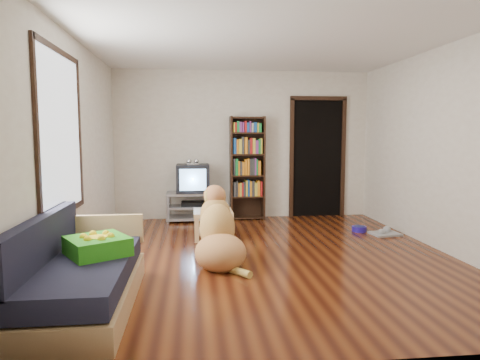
{
  "coord_description": "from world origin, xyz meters",
  "views": [
    {
      "loc": [
        -0.9,
        -5.06,
        1.48
      ],
      "look_at": [
        -0.29,
        0.4,
        0.9
      ],
      "focal_mm": 32.0,
      "sensor_mm": 36.0,
      "label": 1
    }
  ],
  "objects": [
    {
      "name": "ground",
      "position": [
        0.0,
        0.0,
        0.0
      ],
      "size": [
        5.0,
        5.0,
        0.0
      ],
      "primitive_type": "plane",
      "color": "#5E2910",
      "rests_on": "ground"
    },
    {
      "name": "ceiling",
      "position": [
        0.0,
        0.0,
        2.6
      ],
      "size": [
        5.0,
        5.0,
        0.0
      ],
      "primitive_type": "plane",
      "rotation": [
        3.14,
        0.0,
        0.0
      ],
      "color": "white",
      "rests_on": "ground"
    },
    {
      "name": "wall_back",
      "position": [
        0.0,
        2.5,
        1.3
      ],
      "size": [
        4.5,
        0.0,
        4.5
      ],
      "primitive_type": "plane",
      "rotation": [
        1.57,
        0.0,
        0.0
      ],
      "color": "silver",
      "rests_on": "ground"
    },
    {
      "name": "wall_front",
      "position": [
        0.0,
        -2.5,
        1.3
      ],
      "size": [
        4.5,
        0.0,
        4.5
      ],
      "primitive_type": "plane",
      "rotation": [
        -1.57,
        0.0,
        0.0
      ],
      "color": "silver",
      "rests_on": "ground"
    },
    {
      "name": "wall_left",
      "position": [
        -2.25,
        0.0,
        1.3
      ],
      "size": [
        0.0,
        5.0,
        5.0
      ],
      "primitive_type": "plane",
      "rotation": [
        1.57,
        0.0,
        1.57
      ],
      "color": "silver",
      "rests_on": "ground"
    },
    {
      "name": "wall_right",
      "position": [
        2.25,
        0.0,
        1.3
      ],
      "size": [
        0.0,
        5.0,
        5.0
      ],
      "primitive_type": "plane",
      "rotation": [
        1.57,
        0.0,
        -1.57
      ],
      "color": "silver",
      "rests_on": "ground"
    },
    {
      "name": "green_cushion",
      "position": [
        -1.75,
        -1.23,
        0.5
      ],
      "size": [
        0.66,
        0.66,
        0.16
      ],
      "primitive_type": "cube",
      "rotation": [
        0.0,
        0.0,
        0.55
      ],
      "color": "green",
      "rests_on": "sofa"
    },
    {
      "name": "laptop",
      "position": [
        -0.62,
        0.95,
        0.41
      ],
      "size": [
        0.38,
        0.3,
        0.03
      ],
      "primitive_type": "imported",
      "rotation": [
        0.0,
        0.0,
        -0.26
      ],
      "color": "silver",
      "rests_on": "coffee_table"
    },
    {
      "name": "dog_bowl",
      "position": [
        1.64,
        1.15,
        0.04
      ],
      "size": [
        0.22,
        0.22,
        0.08
      ],
      "primitive_type": "cylinder",
      "color": "#23148F",
      "rests_on": "ground"
    },
    {
      "name": "grey_rag",
      "position": [
        1.94,
        0.9,
        0.01
      ],
      "size": [
        0.44,
        0.37,
        0.03
      ],
      "primitive_type": "cube",
      "rotation": [
        0.0,
        0.0,
        0.15
      ],
      "color": "#989898",
      "rests_on": "ground"
    },
    {
      "name": "window",
      "position": [
        -2.23,
        -0.5,
        1.5
      ],
      "size": [
        0.03,
        1.46,
        1.7
      ],
      "color": "white",
      "rests_on": "wall_left"
    },
    {
      "name": "doorway",
      "position": [
        1.35,
        2.48,
        1.12
      ],
      "size": [
        1.03,
        0.05,
        2.19
      ],
      "color": "black",
      "rests_on": "wall_back"
    },
    {
      "name": "tv_stand",
      "position": [
        -0.9,
        2.25,
        0.27
      ],
      "size": [
        0.9,
        0.45,
        0.5
      ],
      "color": "#99999E",
      "rests_on": "ground"
    },
    {
      "name": "crt_tv",
      "position": [
        -0.9,
        2.27,
        0.74
      ],
      "size": [
        0.55,
        0.52,
        0.58
      ],
      "color": "black",
      "rests_on": "tv_stand"
    },
    {
      "name": "bookshelf",
      "position": [
        0.05,
        2.34,
        1.0
      ],
      "size": [
        0.6,
        0.3,
        1.8
      ],
      "color": "black",
      "rests_on": "ground"
    },
    {
      "name": "sofa",
      "position": [
        -1.87,
        -1.38,
        0.26
      ],
      "size": [
        0.8,
        1.8,
        0.8
      ],
      "color": "tan",
      "rests_on": "ground"
    },
    {
      "name": "coffee_table",
      "position": [
        -0.62,
        0.98,
        0.28
      ],
      "size": [
        0.55,
        0.55,
        0.4
      ],
      "color": "tan",
      "rests_on": "ground"
    },
    {
      "name": "dog",
      "position": [
        -0.62,
        -0.26,
        0.34
      ],
      "size": [
        0.64,
        1.09,
        0.92
      ],
      "color": "#C4814B",
      "rests_on": "ground"
    }
  ]
}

